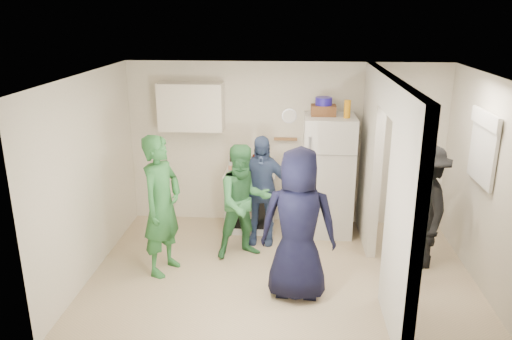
{
  "coord_description": "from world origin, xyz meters",
  "views": [
    {
      "loc": [
        0.09,
        -5.69,
        3.21
      ],
      "look_at": [
        -0.36,
        0.4,
        1.25
      ],
      "focal_mm": 35.0,
      "sensor_mm": 36.0,
      "label": 1
    }
  ],
  "objects_px": {
    "person_denim": "(261,190)",
    "person_green_left": "(162,206)",
    "fridge": "(328,175)",
    "yellow_cup_stack_top": "(347,109)",
    "blue_bowl": "(324,101)",
    "person_green_center": "(244,202)",
    "person_nook": "(423,206)",
    "stove": "(250,200)",
    "person_navy": "(298,225)",
    "wicker_basket": "(323,110)"
  },
  "relations": [
    {
      "from": "person_denim",
      "to": "person_green_left",
      "type": "bearing_deg",
      "value": -137.13
    },
    {
      "from": "fridge",
      "to": "yellow_cup_stack_top",
      "type": "bearing_deg",
      "value": -24.44
    },
    {
      "from": "blue_bowl",
      "to": "person_denim",
      "type": "relative_size",
      "value": 0.15
    },
    {
      "from": "person_green_left",
      "to": "blue_bowl",
      "type": "bearing_deg",
      "value": -34.83
    },
    {
      "from": "person_green_center",
      "to": "person_nook",
      "type": "bearing_deg",
      "value": -25.47
    },
    {
      "from": "stove",
      "to": "person_navy",
      "type": "xyz_separation_m",
      "value": [
        0.7,
        -1.86,
        0.45
      ]
    },
    {
      "from": "yellow_cup_stack_top",
      "to": "person_navy",
      "type": "relative_size",
      "value": 0.14
    },
    {
      "from": "yellow_cup_stack_top",
      "to": "person_green_left",
      "type": "xyz_separation_m",
      "value": [
        -2.35,
        -1.27,
        -1.0
      ]
    },
    {
      "from": "stove",
      "to": "person_nook",
      "type": "distance_m",
      "value": 2.54
    },
    {
      "from": "blue_bowl",
      "to": "person_green_left",
      "type": "bearing_deg",
      "value": -145.02
    },
    {
      "from": "stove",
      "to": "person_navy",
      "type": "bearing_deg",
      "value": -69.36
    },
    {
      "from": "blue_bowl",
      "to": "person_green_left",
      "type": "xyz_separation_m",
      "value": [
        -2.03,
        -1.42,
        -1.08
      ]
    },
    {
      "from": "blue_bowl",
      "to": "fridge",
      "type": "bearing_deg",
      "value": -26.57
    },
    {
      "from": "wicker_basket",
      "to": "person_green_center",
      "type": "xyz_separation_m",
      "value": [
        -1.06,
        -0.93,
        -1.07
      ]
    },
    {
      "from": "blue_bowl",
      "to": "yellow_cup_stack_top",
      "type": "relative_size",
      "value": 0.96
    },
    {
      "from": "blue_bowl",
      "to": "person_denim",
      "type": "distance_m",
      "value": 1.55
    },
    {
      "from": "wicker_basket",
      "to": "blue_bowl",
      "type": "bearing_deg",
      "value": 0.0
    },
    {
      "from": "person_green_left",
      "to": "person_navy",
      "type": "xyz_separation_m",
      "value": [
        1.69,
        -0.46,
        0.0
      ]
    },
    {
      "from": "person_green_center",
      "to": "blue_bowl",
      "type": "bearing_deg",
      "value": 18.29
    },
    {
      "from": "fridge",
      "to": "yellow_cup_stack_top",
      "type": "height_order",
      "value": "yellow_cup_stack_top"
    },
    {
      "from": "person_green_left",
      "to": "yellow_cup_stack_top",
      "type": "bearing_deg",
      "value": -41.4
    },
    {
      "from": "stove",
      "to": "yellow_cup_stack_top",
      "type": "height_order",
      "value": "yellow_cup_stack_top"
    },
    {
      "from": "person_navy",
      "to": "person_denim",
      "type": "bearing_deg",
      "value": -66.22
    },
    {
      "from": "person_green_center",
      "to": "person_denim",
      "type": "relative_size",
      "value": 0.99
    },
    {
      "from": "person_green_center",
      "to": "person_nook",
      "type": "relative_size",
      "value": 0.95
    },
    {
      "from": "stove",
      "to": "person_nook",
      "type": "xyz_separation_m",
      "value": [
        2.3,
        -1.01,
        0.37
      ]
    },
    {
      "from": "stove",
      "to": "person_navy",
      "type": "distance_m",
      "value": 2.04
    },
    {
      "from": "blue_bowl",
      "to": "yellow_cup_stack_top",
      "type": "bearing_deg",
      "value": -25.11
    },
    {
      "from": "wicker_basket",
      "to": "person_green_left",
      "type": "height_order",
      "value": "wicker_basket"
    },
    {
      "from": "person_green_left",
      "to": "person_denim",
      "type": "bearing_deg",
      "value": -31.05
    },
    {
      "from": "wicker_basket",
      "to": "person_denim",
      "type": "distance_m",
      "value": 1.45
    },
    {
      "from": "person_denim",
      "to": "person_nook",
      "type": "bearing_deg",
      "value": -10.28
    },
    {
      "from": "person_navy",
      "to": "person_nook",
      "type": "bearing_deg",
      "value": -148.33
    },
    {
      "from": "wicker_basket",
      "to": "person_nook",
      "type": "bearing_deg",
      "value": -39.31
    },
    {
      "from": "wicker_basket",
      "to": "person_denim",
      "type": "relative_size",
      "value": 0.22
    },
    {
      "from": "person_denim",
      "to": "person_nook",
      "type": "distance_m",
      "value": 2.18
    },
    {
      "from": "person_nook",
      "to": "person_green_left",
      "type": "bearing_deg",
      "value": -86.55
    },
    {
      "from": "person_green_center",
      "to": "person_navy",
      "type": "distance_m",
      "value": 1.19
    },
    {
      "from": "wicker_basket",
      "to": "person_nook",
      "type": "relative_size",
      "value": 0.21
    },
    {
      "from": "blue_bowl",
      "to": "person_denim",
      "type": "bearing_deg",
      "value": -150.77
    },
    {
      "from": "person_denim",
      "to": "person_nook",
      "type": "height_order",
      "value": "person_nook"
    },
    {
      "from": "person_green_left",
      "to": "person_denim",
      "type": "relative_size",
      "value": 1.14
    },
    {
      "from": "wicker_basket",
      "to": "person_denim",
      "type": "xyz_separation_m",
      "value": [
        -0.86,
        -0.48,
        -1.06
      ]
    },
    {
      "from": "stove",
      "to": "wicker_basket",
      "type": "distance_m",
      "value": 1.75
    },
    {
      "from": "wicker_basket",
      "to": "person_green_center",
      "type": "bearing_deg",
      "value": -138.57
    },
    {
      "from": "fridge",
      "to": "person_green_center",
      "type": "height_order",
      "value": "fridge"
    },
    {
      "from": "blue_bowl",
      "to": "person_green_center",
      "type": "relative_size",
      "value": 0.15
    },
    {
      "from": "yellow_cup_stack_top",
      "to": "person_navy",
      "type": "height_order",
      "value": "yellow_cup_stack_top"
    },
    {
      "from": "fridge",
      "to": "person_denim",
      "type": "bearing_deg",
      "value": -155.79
    },
    {
      "from": "person_navy",
      "to": "person_nook",
      "type": "xyz_separation_m",
      "value": [
        1.6,
        0.86,
        -0.08
      ]
    }
  ]
}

